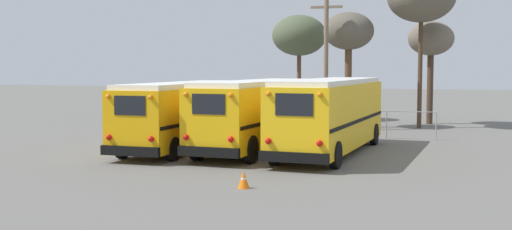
{
  "coord_description": "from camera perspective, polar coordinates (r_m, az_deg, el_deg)",
  "views": [
    {
      "loc": [
        8.44,
        -26.04,
        3.63
      ],
      "look_at": [
        0.0,
        0.05,
        1.56
      ],
      "focal_mm": 45.0,
      "sensor_mm": 36.0,
      "label": 1
    }
  ],
  "objects": [
    {
      "name": "ground_plane",
      "position": [
        27.61,
        -0.03,
        -3.23
      ],
      "size": [
        160.0,
        160.0,
        0.0
      ],
      "primitive_type": "plane",
      "color": "#66635E"
    },
    {
      "name": "school_bus_2",
      "position": [
        26.73,
        6.63,
        0.15
      ],
      "size": [
        3.0,
        10.35,
        3.11
      ],
      "color": "yellow",
      "rests_on": "ground"
    },
    {
      "name": "bare_tree_3",
      "position": [
        41.95,
        15.29,
        6.41
      ],
      "size": [
        2.85,
        2.85,
        6.46
      ],
      "color": "#473323",
      "rests_on": "ground"
    },
    {
      "name": "school_bus_0",
      "position": [
        28.35,
        -6.41,
        0.19
      ],
      "size": [
        2.51,
        9.74,
        2.94
      ],
      "color": "#E5A00C",
      "rests_on": "ground"
    },
    {
      "name": "bare_tree_1",
      "position": [
        38.5,
        8.24,
        7.2
      ],
      "size": [
        2.96,
        2.96,
        6.84
      ],
      "color": "brown",
      "rests_on": "ground"
    },
    {
      "name": "traffic_cone",
      "position": [
        19.23,
        -1.11,
        -5.76
      ],
      "size": [
        0.36,
        0.36,
        0.52
      ],
      "color": "orange",
      "rests_on": "ground"
    },
    {
      "name": "bare_tree_2",
      "position": [
        43.44,
        3.86,
        7.03
      ],
      "size": [
        3.64,
        3.64,
        7.08
      ],
      "color": "brown",
      "rests_on": "ground"
    },
    {
      "name": "school_bus_1",
      "position": [
        27.67,
        0.12,
        0.26
      ],
      "size": [
        2.94,
        10.17,
        3.04
      ],
      "color": "#EAAA0F",
      "rests_on": "ground"
    },
    {
      "name": "fence_line",
      "position": [
        33.66,
        3.35,
        -0.2
      ],
      "size": [
        14.5,
        0.06,
        1.42
      ],
      "color": "#939399",
      "rests_on": "ground"
    },
    {
      "name": "utility_pole",
      "position": [
        36.72,
        6.25,
        5.13
      ],
      "size": [
        1.8,
        0.26,
        7.94
      ],
      "color": "#75604C",
      "rests_on": "ground"
    }
  ]
}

